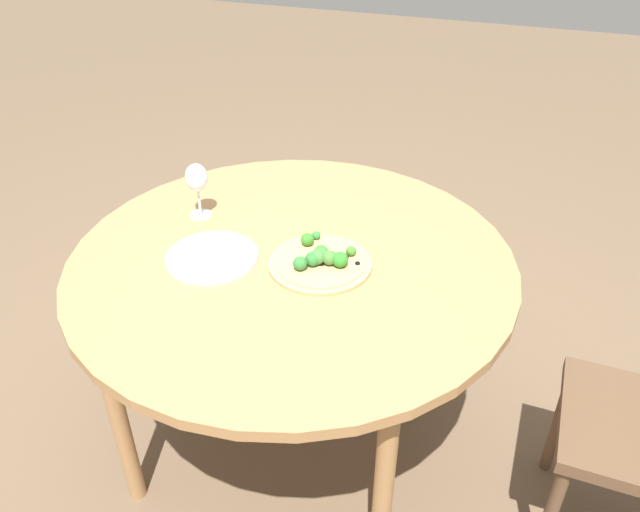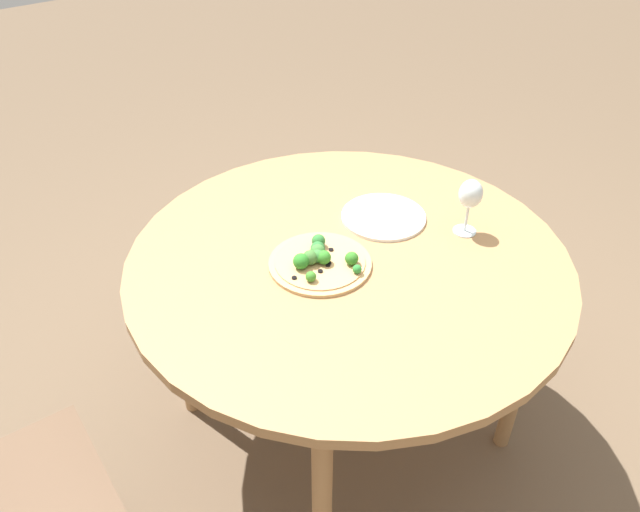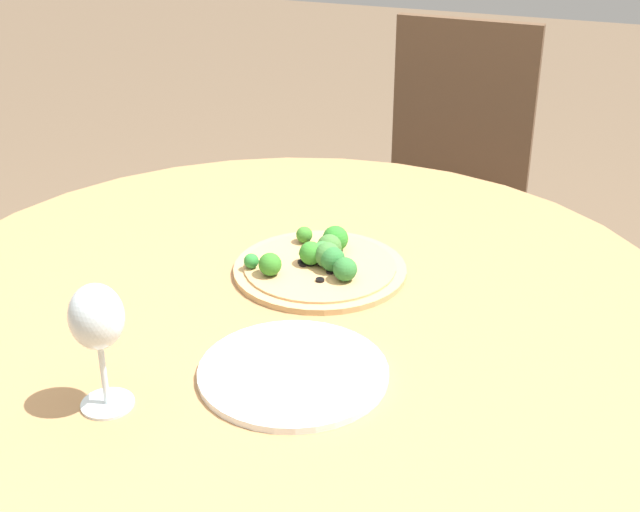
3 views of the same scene
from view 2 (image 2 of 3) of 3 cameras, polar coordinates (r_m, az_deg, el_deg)
The scene contains 5 objects.
ground_plane at distance 2.28m, azimuth 2.09°, elevation -15.02°, with size 12.00×12.00×0.00m, color brown.
dining_table at distance 1.79m, azimuth 2.57°, elevation -1.56°, with size 1.25×1.25×0.74m.
pizza at distance 1.71m, azimuth -0.04°, elevation -0.39°, with size 0.28×0.28×0.06m.
wine_glass at distance 1.83m, azimuth 13.59°, elevation 5.38°, with size 0.07×0.07×0.17m.
plate_near at distance 1.91m, azimuth 5.83°, elevation 3.60°, with size 0.26×0.26×0.01m.
Camera 2 is at (0.90, 1.06, 1.80)m, focal length 35.00 mm.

